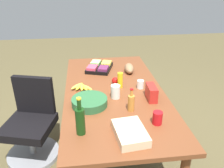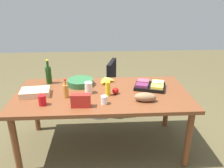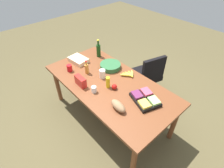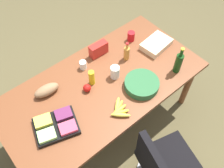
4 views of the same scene
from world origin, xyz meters
name	(u,v)px [view 2 (image 2 of 4)]	position (x,y,z in m)	size (l,w,h in m)	color
ground_plane	(103,145)	(0.00, 0.00, 0.00)	(10.00, 10.00, 0.00)	brown
conference_table	(102,98)	(0.00, 0.00, 0.67)	(2.03, 1.02, 0.74)	brown
office_chair	(101,93)	(0.01, -0.90, 0.33)	(0.59, 0.59, 0.87)	gray
mayo_jar	(89,88)	(0.16, -0.01, 0.81)	(0.09, 0.09, 0.13)	white
dressing_bottle	(66,90)	(0.41, 0.10, 0.82)	(0.06, 0.06, 0.22)	#CA8133
wine_bottle	(49,74)	(0.68, -0.35, 0.86)	(0.08, 0.08, 0.31)	#143A12
chip_bag_red	(81,101)	(0.23, 0.33, 0.81)	(0.20, 0.08, 0.14)	red
fruit_platter	(150,86)	(-0.59, -0.11, 0.77)	(0.43, 0.38, 0.07)	black
sheet_cake	(35,92)	(0.77, 0.02, 0.78)	(0.32, 0.22, 0.07)	beige
apple_red	(115,91)	(-0.15, 0.03, 0.78)	(0.08, 0.08, 0.08)	red
salad_bowl	(80,82)	(0.27, -0.27, 0.78)	(0.33, 0.33, 0.07)	#2C6337
banana_bunch	(107,80)	(-0.07, -0.34, 0.77)	(0.19, 0.24, 0.04)	gold
mustard_bottle	(108,89)	(-0.06, 0.07, 0.82)	(0.06, 0.06, 0.17)	yellow
bread_loaf	(145,97)	(-0.46, 0.25, 0.79)	(0.24, 0.11, 0.10)	#926B48
paper_cup	(104,100)	(-0.01, 0.28, 0.79)	(0.07, 0.07, 0.09)	white
red_solo_cup	(42,100)	(0.63, 0.27, 0.80)	(0.08, 0.08, 0.11)	red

